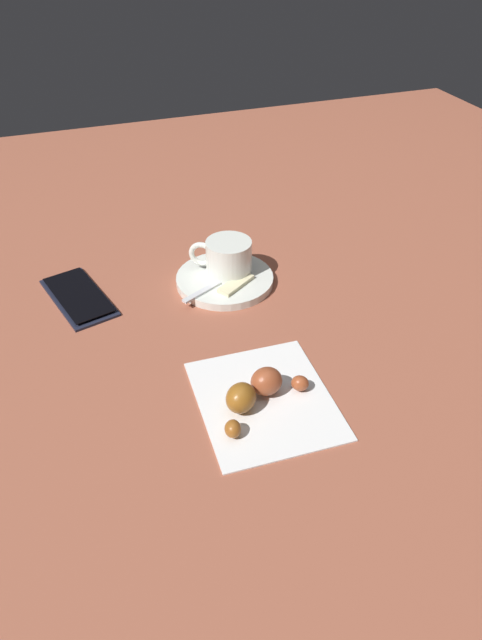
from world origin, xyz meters
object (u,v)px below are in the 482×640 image
object	(u,v)px
sugar_packet	(236,284)
cell_phone	(78,296)
napkin	(265,399)
espresso_cup	(228,257)
saucer	(223,280)
teaspoon	(226,278)
croissant	(256,392)

from	to	relation	value
sugar_packet	cell_phone	size ratio (longest dim) A/B	0.40
napkin	sugar_packet	bearing A→B (deg)	-10.50
sugar_packet	cell_phone	distance (m)	0.23
espresso_cup	cell_phone	distance (m)	0.22
saucer	cell_phone	xyz separation A→B (m)	(0.03, 0.21, -0.00)
teaspoon	cell_phone	distance (m)	0.22
croissant	saucer	bearing A→B (deg)	-9.44
teaspoon	cell_phone	size ratio (longest dim) A/B	0.75
saucer	cell_phone	world-z (taller)	saucer
teaspoon	cell_phone	bearing A→B (deg)	79.32
saucer	sugar_packet	distance (m)	0.03
saucer	espresso_cup	size ratio (longest dim) A/B	1.63
croissant	sugar_packet	bearing A→B (deg)	-13.35
napkin	croissant	bearing A→B (deg)	99.33
saucer	teaspoon	xyz separation A→B (m)	(-0.01, -0.00, 0.01)
teaspoon	sugar_packet	size ratio (longest dim) A/B	1.88
espresso_cup	saucer	bearing A→B (deg)	131.11
saucer	espresso_cup	world-z (taller)	espresso_cup
saucer	sugar_packet	size ratio (longest dim) A/B	2.33
croissant	cell_phone	size ratio (longest dim) A/B	0.78
napkin	cell_phone	xyz separation A→B (m)	(0.28, 0.18, 0.00)
napkin	cell_phone	world-z (taller)	cell_phone
teaspoon	napkin	xyz separation A→B (m)	(-0.24, 0.03, -0.01)
croissant	cell_phone	xyz separation A→B (m)	(0.28, 0.17, -0.02)
napkin	espresso_cup	bearing A→B (deg)	-9.06
teaspoon	napkin	size ratio (longest dim) A/B	0.66
espresso_cup	sugar_packet	xyz separation A→B (m)	(-0.04, 0.00, -0.02)
saucer	sugar_packet	xyz separation A→B (m)	(-0.03, -0.01, 0.01)
cell_phone	espresso_cup	bearing A→B (deg)	-95.47
teaspoon	croissant	xyz separation A→B (m)	(-0.24, 0.04, 0.01)
sugar_packet	croissant	xyz separation A→B (m)	(-0.22, 0.05, 0.01)
sugar_packet	cell_phone	world-z (taller)	sugar_packet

